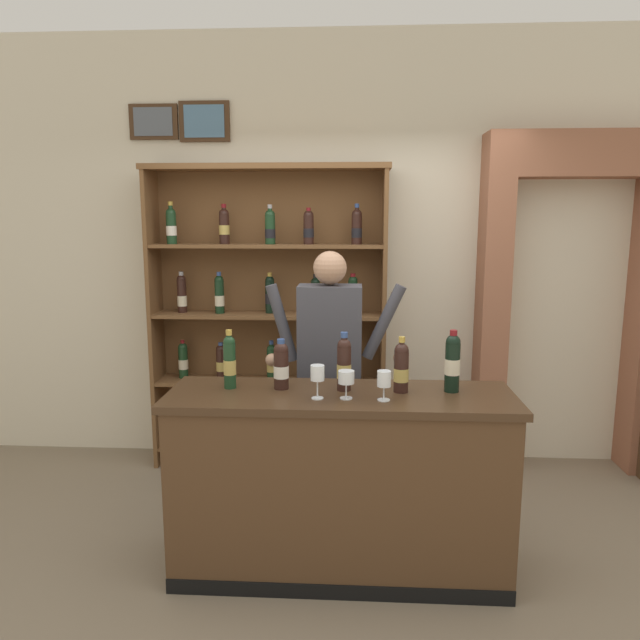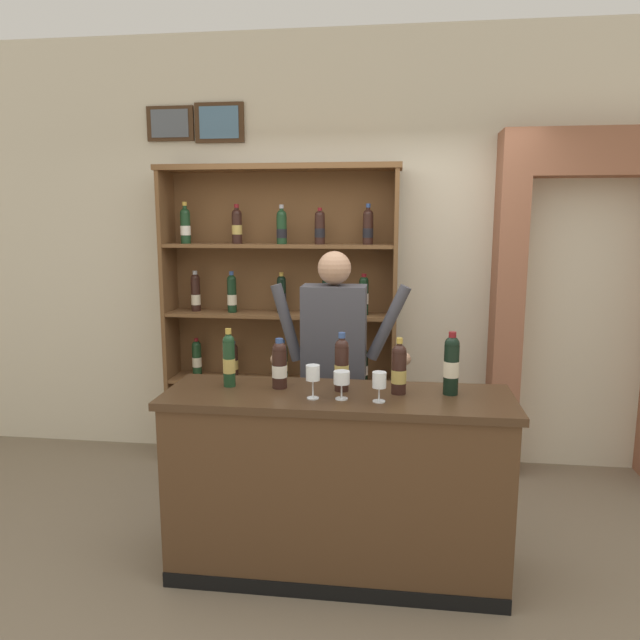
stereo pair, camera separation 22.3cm
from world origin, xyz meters
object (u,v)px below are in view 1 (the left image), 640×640
Objects in this scene: tasting_bottle_super_tuscan at (230,361)px; tasting_bottle_riserva at (452,362)px; tasting_bottle_brunello at (344,364)px; wine_glass_spare at (384,381)px; wine_glass_right at (346,379)px; tasting_counter at (340,483)px; shopkeeper at (330,356)px; wine_shelf at (269,310)px; wine_glass_center at (317,375)px; tasting_bottle_prosecco at (281,365)px; tasting_bottle_chianti at (401,367)px.

tasting_bottle_riserva reaches higher than tasting_bottle_super_tuscan.
tasting_bottle_brunello reaches higher than wine_glass_spare.
tasting_bottle_riserva reaches higher than wine_glass_right.
tasting_counter is 1.07× the size of shopkeeper.
tasting_counter is (0.57, -1.42, -0.70)m from wine_shelf.
tasting_bottle_brunello is (0.59, -1.36, -0.06)m from wine_shelf.
wine_glass_right is (0.11, -0.69, 0.05)m from shopkeeper.
wine_shelf reaches higher than shopkeeper.
shopkeeper reaches higher than wine_glass_center.
tasting_bottle_prosecco is at bearing 179.92° from tasting_bottle_riserva.
tasting_bottle_brunello reaches higher than tasting_bottle_prosecco.
wine_shelf is 7.73× the size of tasting_bottle_chianti.
tasting_bottle_riserva is (0.26, 0.02, 0.03)m from tasting_bottle_chianti.
shopkeeper is 0.75m from tasting_bottle_super_tuscan.
wine_shelf is at bearing 111.82° from wine_glass_right.
tasting_bottle_brunello is 0.15m from wine_glass_right.
wine_glass_spare is at bearing -154.04° from tasting_bottle_riserva.
wine_glass_center is (0.20, -0.17, -0.01)m from tasting_bottle_prosecco.
wine_glass_spare is (0.80, -0.17, -0.05)m from tasting_bottle_super_tuscan.
tasting_counter is at bearing -68.00° from wine_shelf.
tasting_bottle_riserva is at bearing 6.52° from tasting_counter.
tasting_bottle_super_tuscan is 0.50m from wine_glass_center.
shopkeeper reaches higher than tasting_bottle_prosecco.
wine_shelf is 15.71× the size of wine_glass_right.
tasting_bottle_super_tuscan reaches higher than tasting_counter.
shopkeeper is at bearing 66.44° from tasting_bottle_prosecco.
tasting_bottle_chianti reaches higher than wine_glass_spare.
wine_shelf is 1.34× the size of shopkeeper.
tasting_counter is at bearing 153.36° from wine_glass_spare.
wine_shelf reaches higher than wine_glass_center.
tasting_bottle_brunello reaches higher than tasting_bottle_chianti.
wine_glass_right is at bearing -71.16° from tasting_counter.
tasting_counter is at bearing -12.08° from tasting_bottle_prosecco.
shopkeeper is at bearing 46.94° from tasting_bottle_super_tuscan.
wine_glass_right is 0.95× the size of wine_glass_spare.
wine_glass_center is at bearing -166.57° from tasting_bottle_riserva.
wine_shelf reaches higher than tasting_bottle_brunello.
tasting_bottle_chianti is (0.39, -0.56, 0.08)m from shopkeeper.
tasting_bottle_chianti is at bearing -2.80° from tasting_bottle_brunello.
tasting_bottle_chianti is at bearing 58.05° from wine_glass_spare.
tasting_bottle_prosecco is at bearing -113.56° from shopkeeper.
tasting_bottle_chianti is (0.31, 0.04, 0.63)m from tasting_counter.
wine_shelf is 1.26× the size of tasting_counter.
wine_shelf is 1.63m from wine_glass_right.
tasting_bottle_brunello reaches higher than wine_glass_center.
tasting_bottle_riserva is at bearing 0.78° from tasting_bottle_brunello.
tasting_bottle_riserva is at bearing 15.92° from wine_glass_right.
wine_glass_right is (0.62, -0.15, -0.04)m from tasting_bottle_super_tuscan.
tasting_counter is 0.87m from tasting_bottle_super_tuscan.
tasting_bottle_super_tuscan is (-0.01, -1.36, -0.06)m from wine_shelf.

